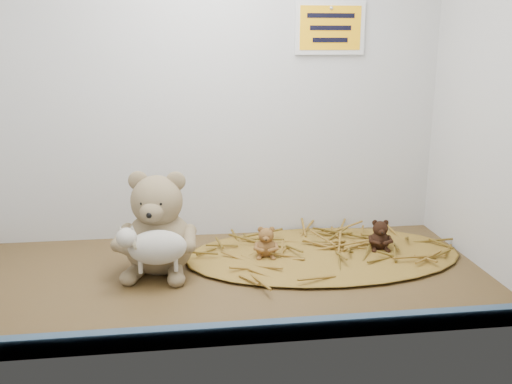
{
  "coord_description": "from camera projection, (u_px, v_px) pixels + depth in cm",
  "views": [
    {
      "loc": [
        -9.09,
        -119.55,
        52.07
      ],
      "look_at": [
        7.06,
        1.73,
        19.3
      ],
      "focal_mm": 40.0,
      "sensor_mm": 36.0,
      "label": 1
    }
  ],
  "objects": [
    {
      "name": "wall_sign",
      "position": [
        330.0,
        28.0,
        1.47
      ],
      "size": [
        16.0,
        1.2,
        11.0
      ],
      "primitive_type": "cube",
      "color": "#F6A70C",
      "rests_on": "back_wall"
    },
    {
      "name": "straw_bed",
      "position": [
        323.0,
        254.0,
        1.41
      ],
      "size": [
        68.73,
        39.91,
        1.33
      ],
      "primitive_type": "ellipsoid",
      "color": "brown",
      "rests_on": "shelf_floor"
    },
    {
      "name": "front_rail",
      "position": [
        239.0,
        333.0,
        1.01
      ],
      "size": [
        119.28,
        2.2,
        3.6
      ],
      "primitive_type": "cube",
      "color": "#3C5574",
      "rests_on": "shelf_floor"
    },
    {
      "name": "main_teddy",
      "position": [
        158.0,
        222.0,
        1.3
      ],
      "size": [
        22.51,
        23.35,
        23.68
      ],
      "primitive_type": null,
      "rotation": [
        0.0,
        0.0,
        -0.19
      ],
      "color": "#8B7555",
      "rests_on": "shelf_floor"
    },
    {
      "name": "alcove_shell",
      "position": [
        220.0,
        73.0,
        1.26
      ],
      "size": [
        120.4,
        60.2,
        90.4
      ],
      "color": "#3F2B16",
      "rests_on": "ground"
    },
    {
      "name": "mini_teddy_tan",
      "position": [
        266.0,
        240.0,
        1.38
      ],
      "size": [
        7.04,
        7.32,
        7.59
      ],
      "primitive_type": null,
      "rotation": [
        0.0,
        0.0,
        -0.15
      ],
      "color": "brown",
      "rests_on": "straw_bed"
    },
    {
      "name": "mini_teddy_brown",
      "position": [
        380.0,
        233.0,
        1.43
      ],
      "size": [
        7.0,
        7.29,
        7.66
      ],
      "primitive_type": null,
      "rotation": [
        0.0,
        0.0,
        -0.13
      ],
      "color": "black",
      "rests_on": "straw_bed"
    },
    {
      "name": "toy_lamb",
      "position": [
        158.0,
        247.0,
        1.22
      ],
      "size": [
        16.33,
        9.97,
        10.55
      ],
      "primitive_type": null,
      "color": "beige",
      "rests_on": "main_teddy"
    }
  ]
}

